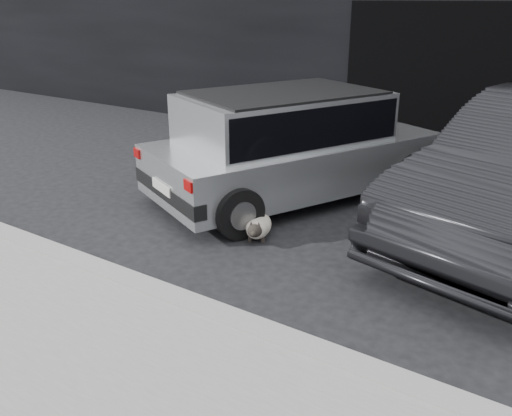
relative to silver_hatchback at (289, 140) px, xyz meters
The scene contains 8 objects.
ground 1.02m from the silver_hatchback, 62.36° to the right, with size 80.00×80.00×0.00m, color black.
building_facade 5.85m from the silver_hatchback, 76.70° to the left, with size 34.00×4.00×5.00m, color black.
garage_opening 3.71m from the silver_hatchback, 69.47° to the left, with size 4.00×0.10×2.60m, color black.
curb 3.49m from the silver_hatchback, 67.76° to the right, with size 18.00×0.25×0.12m, color gray.
sidewalk 4.60m from the silver_hatchback, 73.50° to the right, with size 18.00×2.20×0.11m, color gray.
silver_hatchback is the anchor object (origin of this frame).
cat_siamese 1.67m from the silver_hatchback, 73.01° to the right, with size 0.53×0.80×0.31m.
cat_white 1.47m from the silver_hatchback, 95.05° to the right, with size 0.76×0.26×0.35m.
Camera 1 is at (3.37, -5.78, 2.64)m, focal length 38.00 mm.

